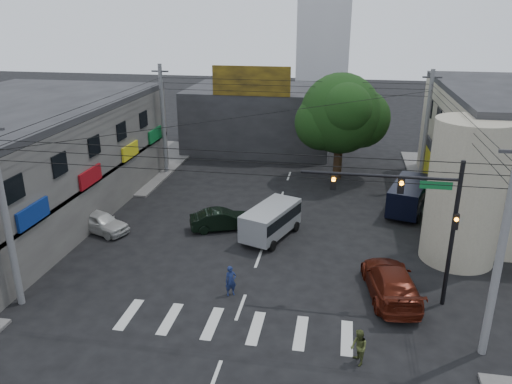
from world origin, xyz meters
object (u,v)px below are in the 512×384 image
(street_tree, at_px, (340,114))
(utility_pole_far_left, at_px, (163,120))
(utility_pole_near_left, at_px, (5,215))
(white_compact, at_px, (100,222))
(navy_van, at_px, (408,197))
(pedestrian_olive, at_px, (359,347))
(maroon_sedan, at_px, (391,282))
(dark_sedan, at_px, (222,220))
(traffic_officer, at_px, (231,281))
(silver_minivan, at_px, (271,222))
(utility_pole_far_right, at_px, (426,131))
(utility_pole_near_right, at_px, (501,253))
(traffic_gantry, at_px, (417,209))

(street_tree, bearing_deg, utility_pole_far_left, -176.05)
(utility_pole_near_left, xyz_separation_m, white_compact, (0.00, 8.31, -3.93))
(navy_van, distance_m, pedestrian_olive, 17.14)
(street_tree, height_order, pedestrian_olive, street_tree)
(utility_pole_far_left, distance_m, maroon_sedan, 24.54)
(dark_sedan, height_order, navy_van, navy_van)
(white_compact, height_order, navy_van, navy_van)
(traffic_officer, bearing_deg, maroon_sedan, -20.02)
(utility_pole_near_left, height_order, pedestrian_olive, utility_pole_near_left)
(utility_pole_far_left, height_order, silver_minivan, utility_pole_far_left)
(white_compact, xyz_separation_m, pedestrian_olive, (15.93, -9.89, 0.09))
(utility_pole_near_left, bearing_deg, utility_pole_far_right, 44.31)
(utility_pole_near_right, height_order, traffic_officer, utility_pole_near_right)
(traffic_gantry, distance_m, white_compact, 19.40)
(street_tree, xyz_separation_m, traffic_officer, (-4.70, -19.00, -4.69))
(utility_pole_near_left, relative_size, white_compact, 2.16)
(utility_pole_far_left, height_order, traffic_officer, utility_pole_far_left)
(maroon_sedan, bearing_deg, white_compact, -23.10)
(utility_pole_far_right, bearing_deg, dark_sedan, -142.31)
(silver_minivan, bearing_deg, white_compact, 115.79)
(navy_van, bearing_deg, white_compact, 125.43)
(traffic_gantry, xyz_separation_m, utility_pole_near_left, (-18.32, -3.50, -0.23))
(street_tree, distance_m, navy_van, 9.21)
(utility_pole_near_right, xyz_separation_m, white_compact, (-21.00, 8.31, -3.93))
(traffic_gantry, bearing_deg, traffic_officer, -173.34)
(traffic_gantry, distance_m, pedestrian_olive, 6.93)
(silver_minivan, distance_m, navy_van, 10.49)
(street_tree, height_order, maroon_sedan, street_tree)
(white_compact, bearing_deg, utility_pole_far_right, -40.27)
(utility_pole_far_left, relative_size, traffic_officer, 5.89)
(utility_pole_far_right, xyz_separation_m, dark_sedan, (-13.53, -10.45, -3.94))
(utility_pole_near_right, distance_m, silver_minivan, 14.37)
(utility_pole_near_left, xyz_separation_m, navy_van, (19.52, 15.17, -3.54))
(silver_minivan, bearing_deg, traffic_officer, -167.94)
(dark_sedan, bearing_deg, silver_minivan, -123.08)
(street_tree, distance_m, white_compact, 20.18)
(utility_pole_near_right, xyz_separation_m, navy_van, (-1.48, 15.17, -3.54))
(white_compact, distance_m, silver_minivan, 10.81)
(utility_pole_near_left, bearing_deg, dark_sedan, 53.37)
(pedestrian_olive, bearing_deg, street_tree, 161.01)
(utility_pole_near_right, xyz_separation_m, utility_pole_far_left, (-21.00, 20.50, 0.00))
(utility_pole_near_right, bearing_deg, utility_pole_near_left, 180.00)
(dark_sedan, xyz_separation_m, white_compact, (-7.47, -1.74, 0.01))
(traffic_officer, bearing_deg, utility_pole_far_left, 89.19)
(maroon_sedan, bearing_deg, utility_pole_near_right, 123.80)
(dark_sedan, xyz_separation_m, traffic_officer, (2.33, -7.55, 0.12))
(traffic_gantry, xyz_separation_m, utility_pole_far_left, (-18.32, 17.00, -0.23))
(utility_pole_far_right, bearing_deg, utility_pole_far_left, 180.00)
(traffic_gantry, relative_size, traffic_officer, 4.61)
(utility_pole_far_right, bearing_deg, maroon_sedan, -101.66)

